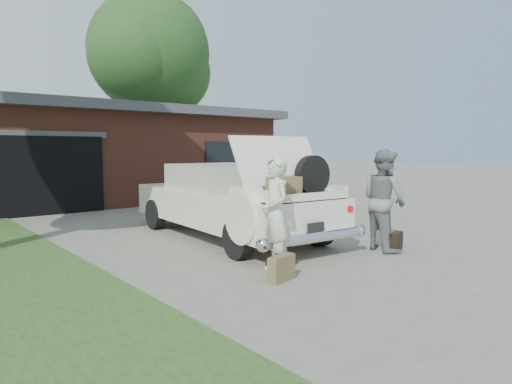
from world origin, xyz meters
TOP-DOWN VIEW (x-y plane):
  - ground at (0.00, 0.00)m, footprint 90.00×90.00m
  - house at (0.98, 11.47)m, footprint 12.80×7.80m
  - tree_right at (5.41, 15.15)m, footprint 6.68×5.81m
  - sedan at (0.59, 2.15)m, footprint 2.48×5.49m
  - woman_left at (-0.51, -0.48)m, footprint 0.60×0.74m
  - woman_right at (2.02, -0.61)m, footprint 0.92×1.05m
  - suitcase_left at (-0.77, -0.89)m, footprint 0.49×0.25m
  - suitcase_right at (2.21, -0.77)m, footprint 0.44×0.25m

SIDE VIEW (x-z plane):
  - ground at x=0.00m, z-range 0.00..0.00m
  - suitcase_right at x=2.21m, z-range 0.00..0.32m
  - suitcase_left at x=-0.77m, z-range 0.00..0.37m
  - sedan at x=0.59m, z-range -0.25..1.82m
  - woman_left at x=-0.51m, z-range 0.00..1.75m
  - woman_right at x=2.02m, z-range 0.00..1.84m
  - house at x=0.98m, z-range 0.02..3.32m
  - tree_right at x=5.41m, z-range 1.51..10.89m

